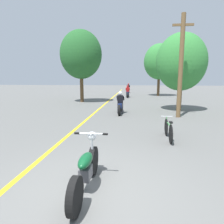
{
  "coord_description": "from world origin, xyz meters",
  "views": [
    {
      "loc": [
        0.84,
        -3.51,
        2.18
      ],
      "look_at": [
        -0.02,
        4.03,
        0.9
      ],
      "focal_mm": 32.0,
      "sensor_mm": 36.0,
      "label": 1
    }
  ],
  "objects_px": {
    "roadside_tree_left": "(81,55)",
    "roadside_tree_right_near": "(181,62)",
    "motorcycle_foreground": "(86,169)",
    "motorcycle_rider_lead": "(120,105)",
    "bicycle_parked": "(168,130)",
    "utility_pole": "(181,65)",
    "motorcycle_rider_mid": "(128,93)",
    "roadside_tree_right_far": "(159,62)",
    "motorcycle_rider_far": "(128,89)"
  },
  "relations": [
    {
      "from": "roadside_tree_left",
      "to": "roadside_tree_right_near",
      "type": "bearing_deg",
      "value": -27.29
    },
    {
      "from": "motorcycle_foreground",
      "to": "roadside_tree_right_near",
      "type": "bearing_deg",
      "value": 69.35
    },
    {
      "from": "motorcycle_foreground",
      "to": "motorcycle_rider_lead",
      "type": "bearing_deg",
      "value": 89.84
    },
    {
      "from": "roadside_tree_right_near",
      "to": "bicycle_parked",
      "type": "relative_size",
      "value": 3.09
    },
    {
      "from": "utility_pole",
      "to": "motorcycle_rider_mid",
      "type": "bearing_deg",
      "value": 105.8
    },
    {
      "from": "roadside_tree_left",
      "to": "motorcycle_rider_mid",
      "type": "bearing_deg",
      "value": 51.23
    },
    {
      "from": "roadside_tree_right_near",
      "to": "motorcycle_rider_mid",
      "type": "bearing_deg",
      "value": 112.86
    },
    {
      "from": "roadside_tree_right_far",
      "to": "motorcycle_rider_lead",
      "type": "height_order",
      "value": "roadside_tree_right_far"
    },
    {
      "from": "roadside_tree_right_far",
      "to": "motorcycle_rider_lead",
      "type": "distance_m",
      "value": 14.26
    },
    {
      "from": "motorcycle_rider_lead",
      "to": "motorcycle_rider_mid",
      "type": "xyz_separation_m",
      "value": [
        0.07,
        10.81,
        -0.0
      ]
    },
    {
      "from": "utility_pole",
      "to": "motorcycle_foreground",
      "type": "distance_m",
      "value": 8.97
    },
    {
      "from": "roadside_tree_right_far",
      "to": "motorcycle_rider_mid",
      "type": "relative_size",
      "value": 2.95
    },
    {
      "from": "utility_pole",
      "to": "roadside_tree_right_near",
      "type": "xyz_separation_m",
      "value": [
        0.55,
        2.53,
        0.37
      ]
    },
    {
      "from": "motorcycle_rider_lead",
      "to": "bicycle_parked",
      "type": "xyz_separation_m",
      "value": [
        2.12,
        -5.19,
        -0.17
      ]
    },
    {
      "from": "roadside_tree_right_far",
      "to": "motorcycle_foreground",
      "type": "xyz_separation_m",
      "value": [
        -3.84,
        -22.04,
        -3.75
      ]
    },
    {
      "from": "motorcycle_rider_far",
      "to": "motorcycle_rider_lead",
      "type": "bearing_deg",
      "value": -89.61
    },
    {
      "from": "roadside_tree_right_near",
      "to": "motorcycle_rider_far",
      "type": "relative_size",
      "value": 2.57
    },
    {
      "from": "motorcycle_rider_lead",
      "to": "motorcycle_rider_mid",
      "type": "bearing_deg",
      "value": 89.65
    },
    {
      "from": "roadside_tree_right_far",
      "to": "bicycle_parked",
      "type": "height_order",
      "value": "roadside_tree_right_far"
    },
    {
      "from": "motorcycle_rider_far",
      "to": "bicycle_parked",
      "type": "distance_m",
      "value": 24.11
    },
    {
      "from": "roadside_tree_right_near",
      "to": "motorcycle_rider_lead",
      "type": "xyz_separation_m",
      "value": [
        -3.92,
        -1.67,
        -2.71
      ]
    },
    {
      "from": "roadside_tree_right_far",
      "to": "motorcycle_foreground",
      "type": "bearing_deg",
      "value": -99.88
    },
    {
      "from": "roadside_tree_right_near",
      "to": "bicycle_parked",
      "type": "height_order",
      "value": "roadside_tree_right_near"
    },
    {
      "from": "motorcycle_rider_lead",
      "to": "roadside_tree_right_near",
      "type": "bearing_deg",
      "value": 23.07
    },
    {
      "from": "motorcycle_rider_lead",
      "to": "motorcycle_foreground",
      "type": "bearing_deg",
      "value": -90.16
    },
    {
      "from": "roadside_tree_right_far",
      "to": "motorcycle_foreground",
      "type": "distance_m",
      "value": 22.69
    },
    {
      "from": "utility_pole",
      "to": "roadside_tree_right_far",
      "type": "bearing_deg",
      "value": 88.19
    },
    {
      "from": "roadside_tree_left",
      "to": "motorcycle_foreground",
      "type": "bearing_deg",
      "value": -74.73
    },
    {
      "from": "roadside_tree_right_near",
      "to": "motorcycle_rider_far",
      "type": "distance_m",
      "value": 17.82
    },
    {
      "from": "motorcycle_rider_lead",
      "to": "motorcycle_rider_far",
      "type": "xyz_separation_m",
      "value": [
        -0.13,
        18.81,
        -0.0
      ]
    },
    {
      "from": "roadside_tree_right_near",
      "to": "roadside_tree_right_far",
      "type": "xyz_separation_m",
      "value": [
        -0.11,
        11.58,
        0.94
      ]
    },
    {
      "from": "utility_pole",
      "to": "bicycle_parked",
      "type": "xyz_separation_m",
      "value": [
        -1.24,
        -4.33,
        -2.52
      ]
    },
    {
      "from": "utility_pole",
      "to": "motorcycle_rider_lead",
      "type": "distance_m",
      "value": 4.19
    },
    {
      "from": "motorcycle_foreground",
      "to": "motorcycle_rider_far",
      "type": "bearing_deg",
      "value": 90.21
    },
    {
      "from": "motorcycle_foreground",
      "to": "motorcycle_rider_far",
      "type": "distance_m",
      "value": 27.61
    },
    {
      "from": "motorcycle_foreground",
      "to": "roadside_tree_right_far",
      "type": "bearing_deg",
      "value": 80.12
    },
    {
      "from": "roadside_tree_right_near",
      "to": "roadside_tree_right_far",
      "type": "relative_size",
      "value": 0.81
    },
    {
      "from": "roadside_tree_left",
      "to": "utility_pole",
      "type": "bearing_deg",
      "value": -41.92
    },
    {
      "from": "motorcycle_foreground",
      "to": "motorcycle_rider_mid",
      "type": "bearing_deg",
      "value": 89.74
    },
    {
      "from": "roadside_tree_right_far",
      "to": "motorcycle_rider_far",
      "type": "bearing_deg",
      "value": 125.3
    },
    {
      "from": "motorcycle_rider_mid",
      "to": "motorcycle_rider_far",
      "type": "bearing_deg",
      "value": 91.39
    },
    {
      "from": "motorcycle_rider_mid",
      "to": "motorcycle_rider_lead",
      "type": "bearing_deg",
      "value": -90.35
    },
    {
      "from": "roadside_tree_right_near",
      "to": "roadside_tree_left",
      "type": "distance_m",
      "value": 8.97
    },
    {
      "from": "utility_pole",
      "to": "motorcycle_foreground",
      "type": "xyz_separation_m",
      "value": [
        -3.39,
        -7.94,
        -2.44
      ]
    },
    {
      "from": "roadside_tree_right_near",
      "to": "motorcycle_rider_mid",
      "type": "relative_size",
      "value": 2.39
    },
    {
      "from": "utility_pole",
      "to": "roadside_tree_left",
      "type": "distance_m",
      "value": 10.0
    },
    {
      "from": "motorcycle_rider_mid",
      "to": "roadside_tree_right_near",
      "type": "bearing_deg",
      "value": -67.14
    },
    {
      "from": "roadside_tree_left",
      "to": "motorcycle_rider_lead",
      "type": "distance_m",
      "value": 7.95
    },
    {
      "from": "motorcycle_foreground",
      "to": "bicycle_parked",
      "type": "xyz_separation_m",
      "value": [
        2.15,
        3.6,
        -0.08
      ]
    },
    {
      "from": "motorcycle_rider_lead",
      "to": "motorcycle_rider_mid",
      "type": "height_order",
      "value": "motorcycle_rider_lead"
    }
  ]
}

